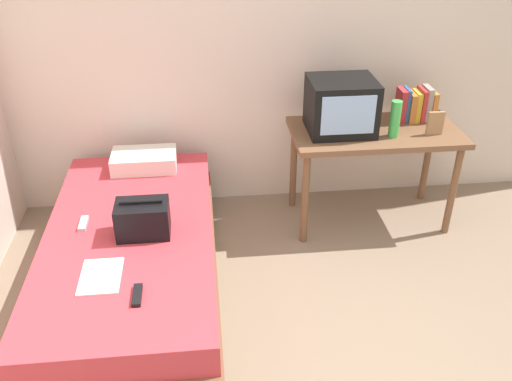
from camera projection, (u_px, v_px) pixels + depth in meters
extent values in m
cube|color=beige|center=(279.00, 30.00, 3.84)|extent=(5.20, 0.10, 2.60)
cube|color=brown|center=(135.00, 273.00, 3.36)|extent=(1.00, 2.00, 0.27)
cube|color=#C63842|center=(130.00, 243.00, 3.25)|extent=(0.97, 1.94, 0.18)
cube|color=brown|center=(375.00, 132.00, 3.79)|extent=(1.16, 0.60, 0.04)
cylinder|color=brown|center=(305.00, 199.00, 3.72)|extent=(0.05, 0.05, 0.68)
cylinder|color=brown|center=(453.00, 191.00, 3.82)|extent=(0.05, 0.05, 0.68)
cylinder|color=brown|center=(294.00, 166.00, 4.13)|extent=(0.05, 0.05, 0.68)
cylinder|color=brown|center=(427.00, 160.00, 4.23)|extent=(0.05, 0.05, 0.68)
cube|color=black|center=(341.00, 106.00, 3.68)|extent=(0.44, 0.38, 0.36)
cube|color=#8CB2E0|center=(348.00, 115.00, 3.51)|extent=(0.35, 0.01, 0.26)
cylinder|color=green|center=(395.00, 119.00, 3.62)|extent=(0.07, 0.07, 0.25)
cube|color=#B72D33|center=(401.00, 105.00, 3.86)|extent=(0.04, 0.14, 0.23)
cube|color=#2D5699|center=(406.00, 105.00, 3.86)|extent=(0.02, 0.13, 0.24)
cube|color=#CC7233|center=(410.00, 106.00, 3.88)|extent=(0.04, 0.16, 0.21)
cube|color=gold|center=(416.00, 106.00, 3.88)|extent=(0.04, 0.14, 0.21)
cube|color=#B72D33|center=(421.00, 104.00, 3.88)|extent=(0.03, 0.16, 0.23)
cube|color=gray|center=(426.00, 103.00, 3.88)|extent=(0.04, 0.14, 0.24)
cube|color=#CC7233|center=(431.00, 105.00, 3.89)|extent=(0.03, 0.16, 0.21)
cube|color=#9E754C|center=(435.00, 123.00, 3.67)|extent=(0.11, 0.02, 0.16)
cube|color=silver|center=(144.00, 160.00, 3.84)|extent=(0.44, 0.28, 0.12)
cube|color=black|center=(143.00, 219.00, 3.13)|extent=(0.30, 0.20, 0.20)
cylinder|color=black|center=(141.00, 202.00, 3.07)|extent=(0.24, 0.02, 0.02)
cube|color=white|center=(101.00, 276.00, 2.84)|extent=(0.21, 0.29, 0.01)
cube|color=black|center=(137.00, 295.00, 2.70)|extent=(0.04, 0.16, 0.02)
cube|color=#B7B7BC|center=(83.00, 224.00, 3.24)|extent=(0.04, 0.14, 0.02)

